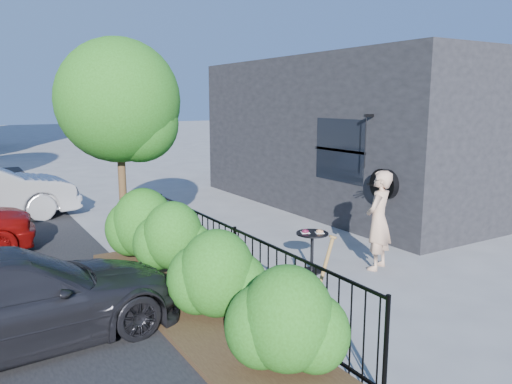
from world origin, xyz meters
TOP-DOWN VIEW (x-y plane):
  - ground at (0.00, 0.00)m, footprint 120.00×120.00m
  - shop_building at (5.50, 4.50)m, footprint 6.22×9.00m
  - fence at (-1.50, 0.00)m, footprint 0.05×6.05m
  - planting_bed at (-2.20, 0.00)m, footprint 1.30×6.00m
  - shrubs at (-2.10, 0.10)m, footprint 1.10×5.60m
  - patio_tree at (-2.24, 2.76)m, footprint 2.20×2.20m
  - cafe_table at (0.19, 0.35)m, footprint 0.55×0.55m
  - woman at (1.27, -0.09)m, footprint 0.75×0.64m
  - shovel at (-1.25, -1.63)m, footprint 0.45×0.17m
  - car_darkgrey at (-4.49, 0.07)m, footprint 4.22×2.04m

SIDE VIEW (x-z plane):
  - ground at x=0.00m, z-range 0.00..0.00m
  - planting_bed at x=-2.20m, z-range 0.00..0.08m
  - cafe_table at x=0.19m, z-range 0.11..0.85m
  - fence at x=-1.50m, z-range 0.01..1.11m
  - shovel at x=-1.25m, z-range -0.08..1.24m
  - car_darkgrey at x=-4.49m, z-range 0.00..1.19m
  - shrubs at x=-2.10m, z-range 0.08..1.32m
  - woman at x=1.27m, z-range 0.00..1.73m
  - shop_building at x=5.50m, z-range 0.00..4.00m
  - patio_tree at x=-2.24m, z-range 0.79..4.73m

